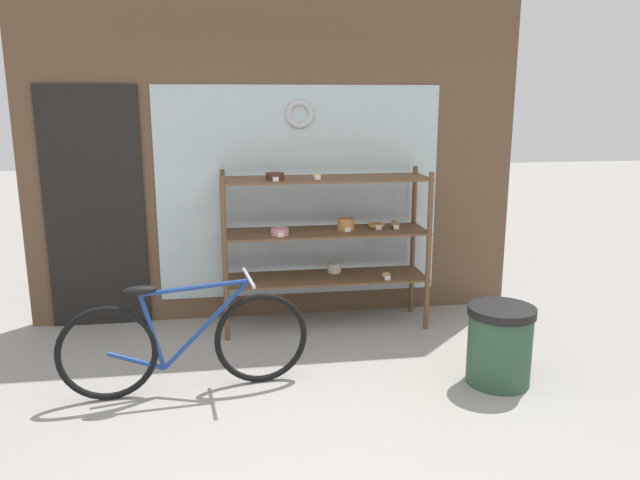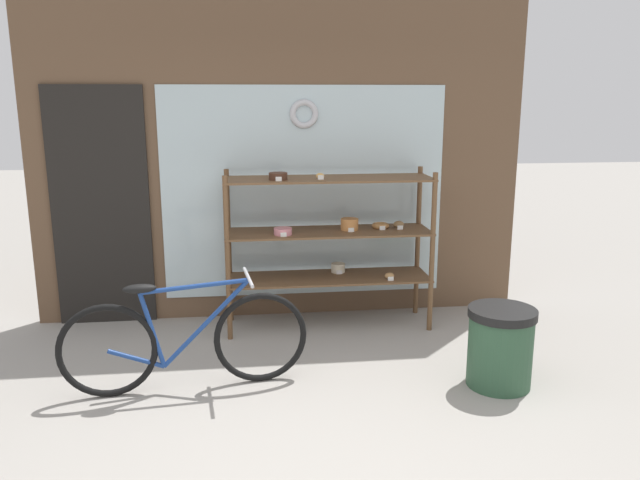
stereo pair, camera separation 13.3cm
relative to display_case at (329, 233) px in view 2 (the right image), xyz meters
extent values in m
plane|color=gray|center=(-0.38, -2.00, -0.85)|extent=(30.00, 30.00, 0.00)
cube|color=brown|center=(-0.38, 0.39, 0.82)|extent=(4.41, 0.08, 3.34)
cube|color=silver|center=(-0.18, 0.34, 0.30)|extent=(2.54, 0.02, 1.90)
cube|color=black|center=(-1.97, 0.33, 0.20)|extent=(0.84, 0.03, 2.10)
torus|color=#B7B7BC|center=(-0.18, 0.32, 1.00)|extent=(0.26, 0.06, 0.26)
cylinder|color=brown|center=(-0.87, -0.23, -0.15)|extent=(0.04, 0.04, 1.39)
cylinder|color=brown|center=(0.86, -0.23, -0.15)|extent=(0.04, 0.04, 1.39)
cylinder|color=brown|center=(-0.87, 0.23, -0.15)|extent=(0.04, 0.04, 1.39)
cylinder|color=brown|center=(0.86, 0.23, -0.15)|extent=(0.04, 0.04, 1.39)
cube|color=brown|center=(-0.01, 0.00, -0.41)|extent=(1.77, 0.50, 0.02)
cube|color=brown|center=(-0.01, 0.00, 0.01)|extent=(1.77, 0.50, 0.02)
cube|color=brown|center=(-0.01, 0.00, 0.47)|extent=(1.77, 0.50, 0.02)
ellipsoid|color=brown|center=(0.63, 0.03, 0.05)|extent=(0.09, 0.08, 0.07)
cube|color=white|center=(0.63, -0.02, 0.03)|extent=(0.05, 0.00, 0.04)
cylinder|color=pink|center=(-0.41, -0.10, 0.04)|extent=(0.15, 0.15, 0.06)
cube|color=white|center=(-0.41, -0.19, 0.03)|extent=(0.05, 0.00, 0.04)
torus|color=#B27A42|center=(0.47, 0.06, 0.04)|extent=(0.15, 0.15, 0.05)
cube|color=white|center=(0.47, -0.02, 0.03)|extent=(0.05, 0.00, 0.04)
ellipsoid|color=tan|center=(-0.09, -0.06, 0.50)|extent=(0.07, 0.06, 0.05)
cube|color=white|center=(-0.09, -0.11, 0.50)|extent=(0.05, 0.00, 0.04)
cylinder|color=#422619|center=(-0.44, -0.08, 0.51)|extent=(0.15, 0.15, 0.06)
cube|color=white|center=(-0.44, -0.17, 0.50)|extent=(0.05, 0.00, 0.04)
ellipsoid|color=#AD7F4C|center=(0.51, -0.14, -0.37)|extent=(0.08, 0.07, 0.06)
cube|color=white|center=(0.51, -0.19, -0.38)|extent=(0.05, 0.00, 0.04)
cylinder|color=beige|center=(0.10, 0.13, -0.36)|extent=(0.12, 0.12, 0.08)
cube|color=white|center=(0.10, 0.06, -0.38)|extent=(0.05, 0.00, 0.04)
cylinder|color=#C67F42|center=(0.18, 0.02, 0.07)|extent=(0.15, 0.15, 0.10)
cube|color=white|center=(0.18, -0.07, 0.03)|extent=(0.05, 0.00, 0.04)
torus|color=black|center=(-1.66, -1.18, -0.52)|extent=(0.66, 0.12, 0.66)
torus|color=black|center=(-0.63, -1.06, -0.52)|extent=(0.66, 0.12, 0.66)
cylinder|color=navy|center=(-1.00, -1.10, -0.38)|extent=(0.62, 0.10, 0.60)
cylinder|color=navy|center=(-1.07, -1.11, -0.10)|extent=(0.73, 0.11, 0.07)
cylinder|color=navy|center=(-1.37, -1.14, -0.40)|extent=(0.16, 0.05, 0.55)
cylinder|color=navy|center=(-1.48, -1.16, -0.59)|extent=(0.38, 0.07, 0.18)
ellipsoid|color=black|center=(-1.43, -1.15, -0.09)|extent=(0.23, 0.11, 0.06)
cylinder|color=#B2B2B7|center=(-0.71, -1.07, -0.06)|extent=(0.08, 0.46, 0.02)
cylinder|color=#2D5138|center=(1.03, -1.32, -0.56)|extent=(0.45, 0.45, 0.57)
cylinder|color=black|center=(1.03, -1.32, -0.31)|extent=(0.47, 0.47, 0.06)
camera|label=1|loc=(-0.84, -5.21, 1.15)|focal=35.00mm
camera|label=2|loc=(-0.71, -5.23, 1.15)|focal=35.00mm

